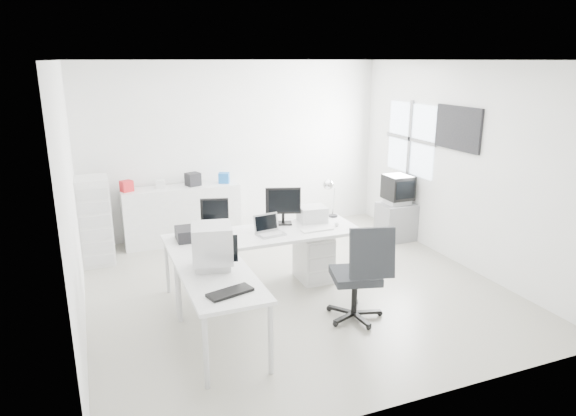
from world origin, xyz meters
name	(u,v)px	position (x,y,z in m)	size (l,w,h in m)	color
floor	(294,287)	(0.00, 0.00, 0.00)	(5.00, 5.00, 0.01)	silver
ceiling	(295,60)	(0.00, 0.00, 2.80)	(5.00, 5.00, 0.01)	white
back_wall	(236,148)	(0.00, 2.50, 1.40)	(5.00, 0.02, 2.80)	white
left_wall	(71,201)	(-2.50, 0.00, 1.40)	(0.02, 5.00, 2.80)	white
right_wall	(461,165)	(2.50, 0.00, 1.40)	(0.02, 5.00, 2.80)	white
window	(410,139)	(2.48, 1.20, 1.60)	(0.02, 1.20, 1.10)	white
wall_picture	(458,128)	(2.47, 0.10, 1.90)	(0.04, 0.90, 0.60)	black
main_desk	(264,261)	(-0.36, 0.08, 0.38)	(2.40, 0.80, 0.75)	silver
side_desk	(221,312)	(-1.21, -1.02, 0.38)	(0.70, 1.40, 0.75)	silver
drawer_pedestal	(314,258)	(0.34, 0.13, 0.30)	(0.40, 0.50, 0.60)	silver
inkjet_printer	(194,233)	(-1.21, 0.18, 0.82)	(0.41, 0.32, 0.15)	black
lcd_monitor_small	(215,216)	(-0.91, 0.33, 0.96)	(0.34, 0.20, 0.43)	black
lcd_monitor_large	(283,206)	(-0.01, 0.33, 0.99)	(0.45, 0.18, 0.47)	black
laptop	(271,227)	(-0.31, -0.02, 0.85)	(0.30, 0.31, 0.20)	#B7B7BA
white_keyboard	(317,230)	(0.29, -0.07, 0.76)	(0.41, 0.13, 0.02)	silver
white_mouse	(337,224)	(0.59, -0.02, 0.78)	(0.06, 0.06, 0.06)	silver
laser_printer	(312,214)	(0.39, 0.30, 0.85)	(0.35, 0.30, 0.20)	#BDBDBD
desk_lamp	(333,202)	(0.74, 0.38, 0.96)	(0.14, 0.14, 0.43)	silver
crt_monitor	(212,246)	(-1.21, -0.77, 0.99)	(0.42, 0.42, 0.49)	#B7B7BA
black_keyboard	(230,292)	(-1.21, -1.42, 0.76)	(0.42, 0.17, 0.03)	black
office_chair	(355,271)	(0.32, -1.00, 0.57)	(0.65, 0.65, 1.13)	black
tv_cabinet	(396,221)	(2.22, 1.07, 0.30)	(0.55, 0.45, 0.60)	slate
crt_tv	(398,190)	(2.22, 1.07, 0.82)	(0.50, 0.48, 0.45)	black
sideboard	(182,214)	(-0.99, 2.24, 0.45)	(1.80, 0.45, 0.90)	silver
clutter_box_a	(127,186)	(-1.79, 2.24, 0.98)	(0.16, 0.15, 0.16)	red
clutter_box_b	(161,184)	(-1.29, 2.24, 0.97)	(0.13, 0.11, 0.13)	silver
clutter_box_c	(193,179)	(-0.79, 2.24, 1.00)	(0.20, 0.18, 0.20)	black
clutter_box_d	(224,178)	(-0.29, 2.24, 0.98)	(0.16, 0.14, 0.16)	#195FB4
clutter_bottle	(105,185)	(-2.09, 2.28, 1.01)	(0.07, 0.07, 0.22)	silver
filing_cabinet	(95,221)	(-2.28, 1.81, 0.62)	(0.44, 0.52, 1.25)	silver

